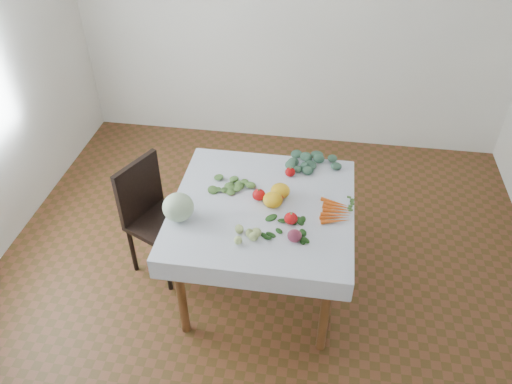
{
  "coord_description": "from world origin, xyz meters",
  "views": [
    {
      "loc": [
        0.32,
        -2.34,
        2.76
      ],
      "look_at": [
        -0.05,
        0.05,
        0.82
      ],
      "focal_mm": 35.0,
      "sensor_mm": 36.0,
      "label": 1
    }
  ],
  "objects_px": {
    "table": "(262,218)",
    "chair": "(152,211)",
    "cabbage": "(178,207)",
    "heirloom_back": "(280,191)",
    "carrot_bunch": "(335,212)"
  },
  "relations": [
    {
      "from": "table",
      "to": "chair",
      "type": "distance_m",
      "value": 0.82
    },
    {
      "from": "cabbage",
      "to": "heirloom_back",
      "type": "height_order",
      "value": "cabbage"
    },
    {
      "from": "heirloom_back",
      "to": "table",
      "type": "bearing_deg",
      "value": -132.26
    },
    {
      "from": "chair",
      "to": "cabbage",
      "type": "xyz_separation_m",
      "value": [
        0.31,
        -0.32,
        0.35
      ]
    },
    {
      "from": "chair",
      "to": "heirloom_back",
      "type": "distance_m",
      "value": 0.94
    },
    {
      "from": "table",
      "to": "carrot_bunch",
      "type": "relative_size",
      "value": 4.07
    },
    {
      "from": "cabbage",
      "to": "carrot_bunch",
      "type": "distance_m",
      "value": 0.95
    },
    {
      "from": "chair",
      "to": "heirloom_back",
      "type": "xyz_separation_m",
      "value": [
        0.89,
        -0.03,
        0.3
      ]
    },
    {
      "from": "table",
      "to": "chair",
      "type": "bearing_deg",
      "value": 170.44
    },
    {
      "from": "cabbage",
      "to": "carrot_bunch",
      "type": "height_order",
      "value": "cabbage"
    },
    {
      "from": "table",
      "to": "chair",
      "type": "xyz_separation_m",
      "value": [
        -0.79,
        0.13,
        -0.16
      ]
    },
    {
      "from": "cabbage",
      "to": "carrot_bunch",
      "type": "bearing_deg",
      "value": 11.2
    },
    {
      "from": "heirloom_back",
      "to": "chair",
      "type": "bearing_deg",
      "value": 178.31
    },
    {
      "from": "cabbage",
      "to": "heirloom_back",
      "type": "xyz_separation_m",
      "value": [
        0.58,
        0.3,
        -0.04
      ]
    },
    {
      "from": "heirloom_back",
      "to": "carrot_bunch",
      "type": "xyz_separation_m",
      "value": [
        0.35,
        -0.11,
        -0.03
      ]
    }
  ]
}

